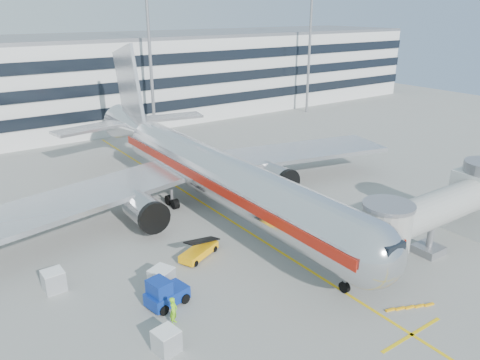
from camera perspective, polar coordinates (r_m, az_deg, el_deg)
ground at (r=42.14m, az=4.55°, el=-8.50°), size 180.00×180.00×0.00m
lead_in_line at (r=49.41m, az=-2.81°, el=-3.92°), size 0.25×70.00×0.01m
stop_bar at (r=34.34m, az=20.20°, el=-17.28°), size 6.00×0.25×0.01m
main_jet at (r=49.22m, az=-3.96°, el=1.25°), size 50.95×48.70×16.06m
jet_bridge at (r=44.42m, az=23.77°, el=-3.16°), size 17.80×4.50×7.00m
terminal at (r=90.32m, az=-19.70°, el=11.21°), size 150.00×24.25×15.60m
light_mast_centre at (r=77.33m, az=-10.99°, el=15.95°), size 2.40×1.20×25.45m
light_mast_east at (r=96.42m, az=8.54°, el=16.88°), size 2.40×1.20×25.45m
belt_loader at (r=40.82m, az=-5.03°, el=-8.62°), size 4.23×2.99×2.01m
baggage_tug at (r=34.89m, az=-9.16°, el=-13.52°), size 3.27×2.41×2.25m
cargo_container_left at (r=36.88m, az=-9.51°, el=-11.77°), size 2.08×2.08×1.67m
cargo_container_right at (r=38.87m, az=-21.76°, el=-11.32°), size 1.57×1.57×1.62m
cargo_container_front at (r=31.07m, az=-8.96°, el=-18.82°), size 1.66×1.66×1.53m
ramp_worker at (r=33.03m, az=-8.10°, el=-15.51°), size 0.88×0.89×2.06m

